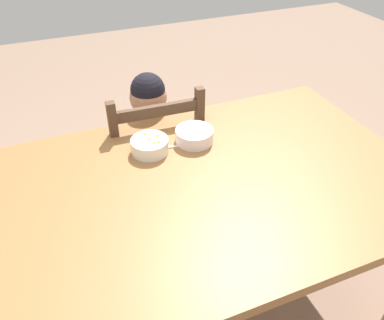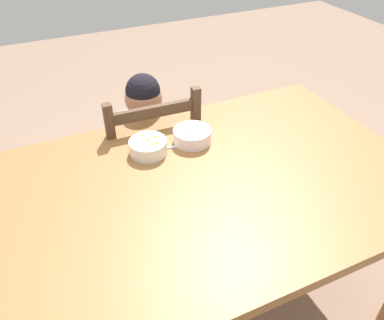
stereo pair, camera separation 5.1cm
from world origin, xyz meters
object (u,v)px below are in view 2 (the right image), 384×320
Objects in this scene: dining_table at (204,200)px; bowl_of_carrots at (148,146)px; dining_chair at (150,168)px; bowl_of_peas at (192,135)px; child_figure at (149,139)px; spoon at (161,148)px.

dining_table is 0.30m from bowl_of_carrots.
bowl_of_peas is (0.10, -0.30, 0.35)m from dining_chair.
dining_chair reaches higher than dining_table.
dining_chair is at bearing 114.04° from child_figure.
bowl_of_carrots reaches higher than spoon.
child_figure reaches higher than bowl_of_peas.
bowl_of_carrots is (-0.19, 0.00, 0.00)m from bowl_of_peas.
bowl_of_peas is 1.04× the size of bowl_of_carrots.
dining_chair is 5.94× the size of bowl_of_peas.
child_figure is 6.37× the size of bowl_of_carrots.
bowl_of_carrots is at bearing -107.13° from dining_chair.
dining_table is at bearing -87.22° from dining_chair.
bowl_of_carrots is at bearing -176.40° from spoon.
child_figure is (0.00, -0.01, 0.18)m from dining_chair.
spoon is (0.05, 0.00, -0.03)m from bowl_of_carrots.
bowl_of_peas is at bearing 74.52° from dining_table.
dining_table is at bearing -87.43° from child_figure.
bowl_of_carrots is at bearing 115.21° from dining_table.
bowl_of_peas is 0.14m from spoon.
bowl_of_peas is at bearing -0.01° from bowl_of_carrots.
child_figure reaches higher than bowl_of_carrots.
child_figure is (-0.02, 0.54, -0.05)m from dining_table.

